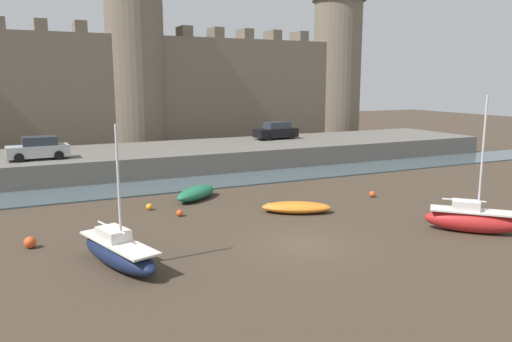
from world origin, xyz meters
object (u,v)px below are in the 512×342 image
object	(u,v)px
mooring_buoy_near_shore	(180,213)
mooring_buoy_near_channel	(30,242)
rowboat_midflat_centre	(296,207)
mooring_buoy_mid_mud	(372,194)
sailboat_midflat_left	(118,251)
car_quay_centre_east	(38,148)
rowboat_foreground_left	(196,193)
sailboat_midflat_right	(472,219)
car_quay_centre_west	(276,131)
mooring_buoy_off_centre	(149,207)

from	to	relation	value
mooring_buoy_near_shore	mooring_buoy_near_channel	distance (m)	7.71
rowboat_midflat_centre	mooring_buoy_mid_mud	bearing A→B (deg)	10.81
sailboat_midflat_left	mooring_buoy_near_shore	size ratio (longest dim) A/B	15.38
sailboat_midflat_left	car_quay_centre_east	bearing A→B (deg)	96.15
rowboat_midflat_centre	mooring_buoy_mid_mud	xyz separation A→B (m)	(6.13, 1.17, -0.12)
rowboat_midflat_centre	mooring_buoy_near_shore	bearing A→B (deg)	161.41
mooring_buoy_near_channel	car_quay_centre_east	bearing A→B (deg)	85.98
mooring_buoy_near_shore	rowboat_foreground_left	bearing A→B (deg)	58.19
sailboat_midflat_right	car_quay_centre_west	size ratio (longest dim) A/B	1.56
mooring_buoy_mid_mud	rowboat_foreground_left	bearing A→B (deg)	157.59
sailboat_midflat_right	mooring_buoy_near_channel	size ratio (longest dim) A/B	12.55
rowboat_foreground_left	car_quay_centre_east	xyz separation A→B (m)	(-8.37, 9.50, 2.06)
mooring_buoy_mid_mud	mooring_buoy_near_shore	distance (m)	12.18
sailboat_midflat_left	mooring_buoy_off_centre	size ratio (longest dim) A/B	14.90
rowboat_foreground_left	mooring_buoy_mid_mud	world-z (taller)	rowboat_foreground_left
rowboat_midflat_centre	mooring_buoy_off_centre	world-z (taller)	rowboat_midflat_centre
mooring_buoy_near_channel	mooring_buoy_near_shore	bearing A→B (deg)	16.82
sailboat_midflat_right	mooring_buoy_mid_mud	world-z (taller)	sailboat_midflat_right
sailboat_midflat_right	car_quay_centre_east	distance (m)	28.21
sailboat_midflat_right	car_quay_centre_west	xyz separation A→B (m)	(2.79, 25.47, 1.83)
car_quay_centre_west	mooring_buoy_near_channel	bearing A→B (deg)	-139.20
mooring_buoy_near_shore	mooring_buoy_near_channel	xyz separation A→B (m)	(-7.38, -2.23, 0.08)
sailboat_midflat_left	mooring_buoy_off_centre	distance (m)	8.62
mooring_buoy_off_centre	car_quay_centre_west	bearing A→B (deg)	43.09
mooring_buoy_near_shore	mooring_buoy_near_channel	bearing A→B (deg)	-163.18
car_quay_centre_east	car_quay_centre_west	world-z (taller)	same
mooring_buoy_near_shore	mooring_buoy_near_channel	world-z (taller)	mooring_buoy_near_channel
sailboat_midflat_left	rowboat_foreground_left	world-z (taller)	sailboat_midflat_left
rowboat_foreground_left	mooring_buoy_off_centre	world-z (taller)	rowboat_foreground_left
mooring_buoy_off_centre	rowboat_midflat_centre	bearing A→B (deg)	-29.24
mooring_buoy_mid_mud	car_quay_centre_west	xyz separation A→B (m)	(2.44, 17.59, 2.28)
sailboat_midflat_right	mooring_buoy_off_centre	distance (m)	16.84
mooring_buoy_off_centre	mooring_buoy_near_channel	distance (m)	7.52
sailboat_midflat_left	rowboat_midflat_centre	size ratio (longest dim) A/B	1.37
rowboat_foreground_left	car_quay_centre_west	size ratio (longest dim) A/B	0.88
mooring_buoy_mid_mud	mooring_buoy_near_channel	distance (m)	19.57
sailboat_midflat_right	car_quay_centre_west	world-z (taller)	sailboat_midflat_right
mooring_buoy_off_centre	car_quay_centre_west	xyz separation A→B (m)	(15.75, 14.74, 2.29)
mooring_buoy_near_shore	mooring_buoy_near_channel	size ratio (longest dim) A/B	0.70
mooring_buoy_off_centre	car_quay_centre_east	distance (m)	12.20
rowboat_foreground_left	mooring_buoy_near_channel	bearing A→B (deg)	-149.57
sailboat_midflat_left	rowboat_foreground_left	distance (m)	11.29
rowboat_foreground_left	mooring_buoy_near_shore	size ratio (longest dim) A/B	10.07
mooring_buoy_near_shore	mooring_buoy_off_centre	world-z (taller)	mooring_buoy_off_centre
mooring_buoy_mid_mud	mooring_buoy_near_shore	bearing A→B (deg)	175.98
sailboat_midflat_left	car_quay_centre_east	world-z (taller)	sailboat_midflat_left
sailboat_midflat_right	mooring_buoy_off_centre	size ratio (longest dim) A/B	17.38
mooring_buoy_off_centre	car_quay_centre_west	size ratio (longest dim) A/B	0.09
sailboat_midflat_left	mooring_buoy_near_channel	xyz separation A→B (m)	(-3.09, 3.79, -0.33)
rowboat_midflat_centre	car_quay_centre_east	bearing A→B (deg)	129.76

